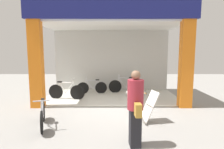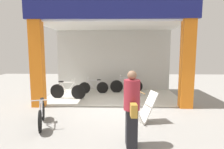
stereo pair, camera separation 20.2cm
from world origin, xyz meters
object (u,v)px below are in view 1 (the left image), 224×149
(sandwich_board_sign, at_px, (143,107))
(pedestrian_0, at_px, (136,108))
(bicycle_inside_2, at_px, (93,87))
(bicycle_inside_0, at_px, (126,86))
(bicycle_parked_0, at_px, (43,115))
(bicycle_inside_1, at_px, (67,91))

(sandwich_board_sign, distance_m, pedestrian_0, 1.54)
(bicycle_inside_2, bearing_deg, bicycle_inside_0, 8.29)
(bicycle_inside_2, bearing_deg, bicycle_parked_0, -103.24)
(bicycle_inside_1, xyz_separation_m, bicycle_parked_0, (0.05, -3.04, -0.03))
(sandwich_board_sign, height_order, pedestrian_0, pedestrian_0)
(bicycle_inside_0, height_order, bicycle_parked_0, bicycle_inside_0)
(bicycle_inside_0, xyz_separation_m, bicycle_inside_1, (-2.68, -1.34, -0.00))
(bicycle_inside_1, height_order, bicycle_inside_2, bicycle_inside_1)
(pedestrian_0, bearing_deg, bicycle_inside_1, 121.54)
(bicycle_inside_0, relative_size, bicycle_inside_2, 1.12)
(bicycle_inside_1, relative_size, bicycle_parked_0, 1.11)
(bicycle_parked_0, bearing_deg, bicycle_inside_0, 58.99)
(bicycle_inside_0, distance_m, bicycle_inside_2, 1.67)
(bicycle_inside_1, distance_m, sandwich_board_sign, 3.98)
(bicycle_parked_0, bearing_deg, pedestrian_0, -23.78)
(bicycle_parked_0, xyz_separation_m, pedestrian_0, (2.48, -1.09, 0.56))
(bicycle_inside_2, relative_size, sandwich_board_sign, 1.50)
(sandwich_board_sign, bearing_deg, bicycle_inside_0, 93.50)
(bicycle_inside_0, xyz_separation_m, bicycle_inside_2, (-1.66, -0.24, -0.04))
(bicycle_inside_1, bearing_deg, sandwich_board_sign, -42.70)
(bicycle_inside_1, height_order, pedestrian_0, pedestrian_0)
(bicycle_inside_2, relative_size, bicycle_parked_0, 1.00)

